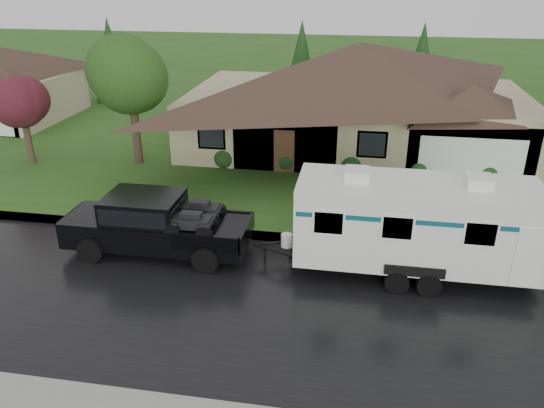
{
  "coord_description": "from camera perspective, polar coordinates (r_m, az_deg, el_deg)",
  "views": [
    {
      "loc": [
        2.29,
        -15.12,
        9.24
      ],
      "look_at": [
        -0.63,
        2.0,
        1.52
      ],
      "focal_mm": 35.0,
      "sensor_mm": 36.0,
      "label": 1
    }
  ],
  "objects": [
    {
      "name": "road",
      "position": [
        16.2,
        -0.18,
        -10.78
      ],
      "size": [
        140.0,
        8.0,
        0.01
      ],
      "primitive_type": "cube",
      "color": "black",
      "rests_on": "ground"
    },
    {
      "name": "shrub_row",
      "position": [
        25.88,
        8.53,
        4.31
      ],
      "size": [
        13.6,
        1.0,
        1.0
      ],
      "color": "#143814",
      "rests_on": "lawn"
    },
    {
      "name": "tree_left_green",
      "position": [
        27.08,
        -14.99,
        13.01
      ],
      "size": [
        3.75,
        3.75,
        6.21
      ],
      "color": "#382B1E",
      "rests_on": "lawn"
    },
    {
      "name": "pickup_truck",
      "position": [
        18.95,
        -12.62,
        -1.94
      ],
      "size": [
        6.42,
        2.44,
        2.14
      ],
      "color": "black",
      "rests_on": "ground"
    },
    {
      "name": "curb",
      "position": [
        19.77,
        1.94,
        -3.67
      ],
      "size": [
        140.0,
        0.5,
        0.15
      ],
      "primitive_type": "cube",
      "color": "gray",
      "rests_on": "ground"
    },
    {
      "name": "tree_red",
      "position": [
        29.14,
        -25.31,
        9.49
      ],
      "size": [
        2.56,
        2.56,
        4.23
      ],
      "color": "#382B1E",
      "rests_on": "lawn"
    },
    {
      "name": "lawn",
      "position": [
        31.56,
        5.16,
        6.98
      ],
      "size": [
        140.0,
        26.0,
        0.15
      ],
      "primitive_type": "cube",
      "color": "#2C5319",
      "rests_on": "ground"
    },
    {
      "name": "travel_trailer",
      "position": [
        17.44,
        15.14,
        -1.88
      ],
      "size": [
        7.91,
        2.78,
        3.55
      ],
      "color": "white",
      "rests_on": "ground"
    },
    {
      "name": "house_main",
      "position": [
        29.5,
        9.76,
        12.59
      ],
      "size": [
        19.44,
        10.8,
        6.9
      ],
      "color": "tan",
      "rests_on": "lawn"
    },
    {
      "name": "ground",
      "position": [
        17.86,
        0.93,
        -7.19
      ],
      "size": [
        140.0,
        140.0,
        0.0
      ],
      "primitive_type": "plane",
      "color": "#2C5319",
      "rests_on": "ground"
    }
  ]
}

